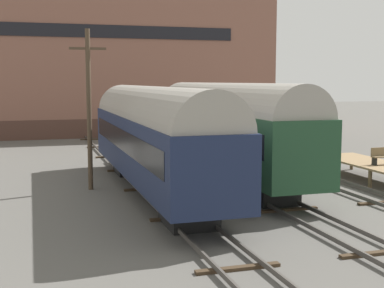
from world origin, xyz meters
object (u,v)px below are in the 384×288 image
(person_worker, at_px, (245,193))
(train_car_navy, at_px, (153,133))
(train_car_green, at_px, (226,125))
(bench, at_px, (383,155))
(utility_pole, at_px, (89,107))

(person_worker, bearing_deg, train_car_navy, 114.40)
(train_car_green, relative_size, person_worker, 11.31)
(train_car_green, relative_size, bench, 13.13)
(person_worker, xyz_separation_m, utility_pole, (-5.32, 7.40, 3.19))
(train_car_navy, height_order, person_worker, train_car_navy)
(train_car_navy, height_order, bench, train_car_navy)
(bench, bearing_deg, person_worker, -155.66)
(train_car_green, relative_size, utility_pole, 2.30)
(train_car_green, relative_size, train_car_navy, 1.00)
(person_worker, bearing_deg, bench, 24.34)
(person_worker, distance_m, utility_pole, 9.66)
(bench, xyz_separation_m, person_worker, (-9.76, -4.41, -0.55))
(bench, distance_m, utility_pole, 15.60)
(person_worker, relative_size, utility_pole, 0.20)
(train_car_green, xyz_separation_m, person_worker, (-2.21, -8.17, -2.07))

